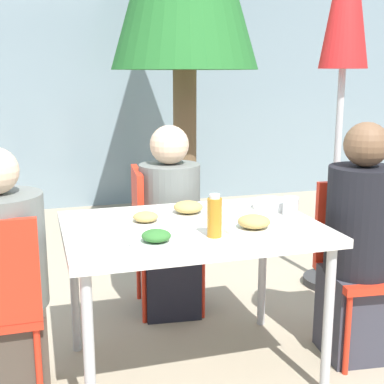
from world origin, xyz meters
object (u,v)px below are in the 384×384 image
person_left (4,289)px  person_right (359,249)px  chair_right (360,254)px  drinking_cup (290,206)px  salad_bowl (271,204)px  closed_umbrella (346,15)px  bottle (215,217)px  chair_far (155,229)px  person_far (170,227)px

person_left → person_right: person_right is taller
chair_right → person_left: bearing=5.8°
drinking_cup → salad_bowl: bearing=105.1°
chair_right → closed_umbrella: 1.50m
bottle → drinking_cup: 0.52m
chair_far → salad_bowl: (0.47, -0.56, 0.25)m
person_far → closed_umbrella: (1.14, 0.10, 1.23)m
person_right → drinking_cup: 0.40m
person_left → chair_right: (1.71, -0.01, -0.01)m
chair_far → person_far: bearing=58.1°
chair_far → drinking_cup: size_ratio=9.69×
person_far → closed_umbrella: bearing=100.5°
drinking_cup → salad_bowl: drinking_cup is taller
drinking_cup → bottle: bearing=-154.2°
chair_far → person_far: (0.08, -0.06, 0.02)m
person_right → drinking_cup: size_ratio=13.25×
person_right → chair_far: (-0.84, 0.81, -0.05)m
person_left → person_right: (1.65, -0.09, 0.04)m
chair_right → person_right: (-0.06, -0.07, 0.05)m
person_left → drinking_cup: 1.35m
closed_umbrella → bottle: closed_umbrella is taller
chair_right → closed_umbrella: size_ratio=0.36×
chair_far → closed_umbrella: bearing=97.5°
bottle → person_left: bearing=166.5°
person_far → salad_bowl: bearing=43.9°
bottle → drinking_cup: size_ratio=2.06×
closed_umbrella → chair_far: bearing=-178.0°
person_right → drinking_cup: (-0.33, 0.11, 0.22)m
chair_far → drinking_cup: (0.51, -0.70, 0.27)m
person_left → person_far: (0.89, 0.66, 0.01)m
chair_right → salad_bowl: size_ratio=4.89×
person_left → closed_umbrella: 2.50m
closed_umbrella → salad_bowl: (-0.74, -0.60, -1.00)m
closed_umbrella → salad_bowl: bearing=-140.9°
person_far → salad_bowl: (0.40, -0.50, 0.23)m
chair_far → salad_bowl: bearing=45.7°
chair_far → closed_umbrella: size_ratio=0.36×
person_right → salad_bowl: bearing=-27.9°
chair_far → closed_umbrella: 1.74m
person_left → bottle: person_left is taller
person_right → chair_far: person_right is taller
person_right → person_far: 1.07m
person_right → bottle: (-0.79, -0.12, 0.26)m
chair_right → salad_bowl: (-0.42, 0.17, 0.25)m
bottle → salad_bowl: bottle is taller
chair_right → bottle: (-0.85, -0.19, 0.31)m
chair_right → chair_far: same height
bottle → salad_bowl: bearing=40.4°
closed_umbrella → bottle: size_ratio=13.01×
closed_umbrella → person_right: bearing=-114.1°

